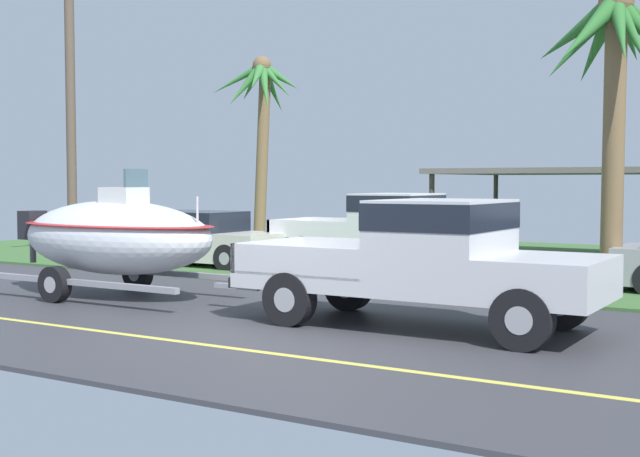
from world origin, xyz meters
name	(u,v)px	position (x,y,z in m)	size (l,w,h in m)	color
ground	(486,273)	(0.00, 8.38, -0.01)	(36.00, 22.00, 0.11)	#38383D
pickup_truck_towing	(440,258)	(2.09, 0.88, 1.04)	(5.59, 2.05, 1.87)	silver
boat_on_trailer	(115,237)	(-4.34, 0.88, 1.12)	(5.67, 2.30, 2.36)	gray
parked_pickup_background	(396,228)	(-2.00, 7.70, 1.03)	(5.65, 2.06, 1.85)	silver
parked_sedan_far	(195,239)	(-6.89, 6.17, 0.67)	(4.68, 1.86, 1.38)	beige
carport_awning	(597,173)	(1.55, 12.38, 2.36)	(7.76, 5.33, 2.47)	#4C4238
palm_tree_near_left	(262,102)	(-9.81, 13.19, 4.82)	(3.02, 2.71, 6.38)	brown
palm_tree_near_right	(610,61)	(3.15, 6.53, 4.45)	(3.12, 3.34, 5.90)	brown
utility_pole	(70,84)	(-9.49, 4.53, 4.56)	(0.24, 1.80, 8.81)	brown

